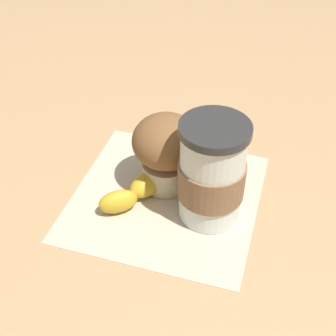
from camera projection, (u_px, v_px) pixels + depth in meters
name	position (u px, v px, depth m)	size (l,w,h in m)	color
ground_plane	(168.00, 197.00, 0.63)	(3.00, 3.00, 0.00)	tan
paper_napkin	(168.00, 197.00, 0.63)	(0.24, 0.24, 0.00)	beige
coffee_cup	(214.00, 174.00, 0.57)	(0.08, 0.08, 0.14)	silver
muffin	(165.00, 149.00, 0.61)	(0.09, 0.09, 0.11)	beige
banana	(154.00, 170.00, 0.65)	(0.12, 0.18, 0.03)	gold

